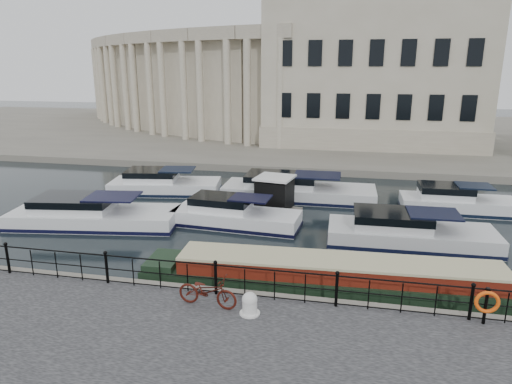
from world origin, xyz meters
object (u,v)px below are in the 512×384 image
(harbour_hut, at_px, (275,197))
(bicycle, at_px, (207,291))
(narrowboat, at_px, (337,280))
(life_ring_post, at_px, (487,303))
(mooring_bollard, at_px, (250,304))

(harbour_hut, bearing_deg, bicycle, -81.49)
(bicycle, distance_m, narrowboat, 5.09)
(life_ring_post, bearing_deg, harbour_hut, 126.66)
(bicycle, relative_size, narrowboat, 0.14)
(mooring_bollard, xyz_separation_m, life_ring_post, (6.97, 0.81, 0.39))
(mooring_bollard, distance_m, narrowboat, 4.19)
(bicycle, relative_size, mooring_bollard, 2.77)
(mooring_bollard, distance_m, harbour_hut, 11.81)
(life_ring_post, distance_m, harbour_hut, 13.64)
(mooring_bollard, height_order, life_ring_post, life_ring_post)
(narrowboat, bearing_deg, life_ring_post, -31.75)
(bicycle, relative_size, harbour_hut, 0.67)
(mooring_bollard, xyz_separation_m, harbour_hut, (-1.17, 11.75, 0.06))
(bicycle, distance_m, life_ring_post, 8.42)
(bicycle, xyz_separation_m, narrowboat, (4.00, 3.07, -0.71))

